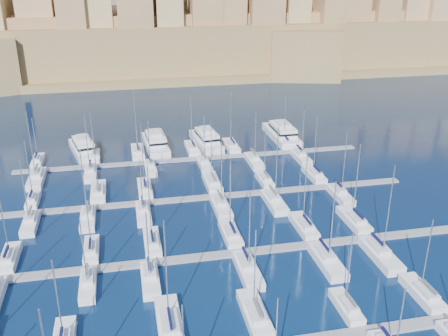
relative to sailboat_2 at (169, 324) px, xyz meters
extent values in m
plane|color=black|center=(12.24, 27.88, -0.77)|extent=(600.00, 600.00, 0.00)
cube|color=slate|center=(12.24, 15.88, -0.57)|extent=(84.00, 2.00, 0.40)
cube|color=slate|center=(12.24, 37.88, -0.57)|extent=(84.00, 2.00, 0.40)
cube|color=slate|center=(12.24, 59.88, -0.57)|extent=(84.00, 2.00, 0.40)
cylinder|color=#9EA0A8|center=(-13.27, -0.32, 6.13)|extent=(0.18, 0.18, 11.14)
cube|color=white|center=(0.00, 0.13, -0.21)|extent=(3.15, 10.49, 1.72)
cube|color=silver|center=(0.00, -0.92, 1.00)|extent=(2.20, 4.72, 0.70)
cylinder|color=#9EA0A8|center=(0.00, 0.65, 7.77)|extent=(0.18, 0.18, 14.23)
cube|color=#0C0D36|center=(0.00, -1.45, 2.05)|extent=(0.35, 4.20, 0.35)
cube|color=white|center=(11.49, -0.25, -0.23)|extent=(2.92, 9.73, 1.69)
cube|color=silver|center=(11.49, -1.23, 0.96)|extent=(2.04, 4.38, 0.70)
cylinder|color=#9EA0A8|center=(11.49, 0.23, 6.56)|extent=(0.18, 0.18, 11.89)
cube|color=#595B60|center=(11.49, -1.71, 2.01)|extent=(0.35, 3.89, 0.35)
cube|color=white|center=(24.24, -1.36, -0.28)|extent=(2.26, 7.52, 1.58)
cube|color=silver|center=(24.24, -2.11, 0.85)|extent=(1.58, 3.38, 0.70)
cylinder|color=#9EA0A8|center=(24.24, -0.98, 5.85)|extent=(0.18, 0.18, 10.70)
cube|color=#595B60|center=(24.24, -2.49, 1.90)|extent=(0.35, 3.01, 0.35)
cube|color=white|center=(36.21, -0.78, -0.25)|extent=(2.61, 8.69, 1.63)
cube|color=silver|center=(36.21, -1.65, 0.91)|extent=(1.82, 3.91, 0.70)
cylinder|color=#9EA0A8|center=(36.21, -0.34, 6.10)|extent=(0.18, 0.18, 11.07)
cube|color=#595B60|center=(36.21, -2.08, 1.96)|extent=(0.35, 3.47, 0.35)
cylinder|color=#9EA0A8|center=(25.61, -11.71, 5.29)|extent=(0.18, 0.18, 9.49)
cube|color=#0C0D36|center=(25.61, -10.04, 1.95)|extent=(0.35, 3.34, 0.35)
cube|color=white|center=(-23.43, 21.11, -0.26)|extent=(2.54, 8.47, 1.62)
cube|color=silver|center=(-23.43, 20.27, 0.90)|extent=(1.78, 3.81, 0.70)
cylinder|color=#9EA0A8|center=(-23.43, 21.54, 7.00)|extent=(0.18, 0.18, 12.89)
cube|color=#0C0D36|center=(-23.43, 19.84, 1.95)|extent=(0.35, 3.39, 0.35)
cube|color=white|center=(-10.66, 20.93, -0.27)|extent=(2.43, 8.10, 1.60)
cube|color=silver|center=(-10.66, 20.12, 0.88)|extent=(1.70, 3.64, 0.70)
cylinder|color=#9EA0A8|center=(-10.66, 21.33, 5.48)|extent=(0.18, 0.18, 9.89)
cube|color=#0C0D36|center=(-10.66, 19.71, 1.93)|extent=(0.35, 3.24, 0.35)
cube|color=white|center=(-0.67, 21.34, -0.25)|extent=(2.68, 8.92, 1.65)
cube|color=silver|center=(-0.67, 20.45, 0.92)|extent=(1.87, 4.01, 0.70)
cylinder|color=#9EA0A8|center=(-0.67, 21.79, 7.14)|extent=(0.18, 0.18, 13.12)
cube|color=#0C0D36|center=(-0.67, 20.00, 1.97)|extent=(0.35, 3.57, 0.35)
cube|color=white|center=(12.98, 21.48, -0.24)|extent=(2.76, 9.20, 1.66)
cube|color=silver|center=(12.98, 20.56, 0.94)|extent=(1.93, 4.14, 0.70)
cylinder|color=#9EA0A8|center=(12.98, 21.94, 6.98)|extent=(0.18, 0.18, 12.78)
cube|color=#0C0D36|center=(12.98, 20.10, 1.99)|extent=(0.35, 3.68, 0.35)
cube|color=white|center=(26.49, 21.50, -0.24)|extent=(2.77, 9.23, 1.66)
cube|color=silver|center=(26.49, 20.57, 0.94)|extent=(1.94, 4.15, 0.70)
cylinder|color=#9EA0A8|center=(26.49, 21.96, 7.35)|extent=(0.18, 0.18, 13.52)
cube|color=#0C0D36|center=(26.49, 20.11, 1.99)|extent=(0.35, 3.69, 0.35)
cube|color=white|center=(36.30, 21.74, -0.23)|extent=(2.92, 9.72, 1.69)
cube|color=silver|center=(36.30, 20.77, 0.96)|extent=(2.04, 4.37, 0.70)
cylinder|color=#9EA0A8|center=(36.30, 22.23, 7.58)|extent=(0.18, 0.18, 13.94)
cube|color=#0C0D36|center=(36.30, 20.28, 2.01)|extent=(0.35, 3.89, 0.35)
cube|color=white|center=(-10.81, 10.97, -0.28)|extent=(2.34, 7.81, 1.59)
cube|color=silver|center=(-10.81, 11.75, 0.87)|extent=(1.64, 3.52, 0.70)
cylinder|color=#9EA0A8|center=(-10.81, 10.58, 5.77)|extent=(0.18, 0.18, 10.51)
cube|color=#595B60|center=(-10.81, 12.14, 1.92)|extent=(0.35, 3.13, 0.35)
cube|color=white|center=(-1.76, 10.56, -0.26)|extent=(2.59, 8.65, 1.63)
cube|color=silver|center=(-1.76, 11.42, 0.91)|extent=(1.82, 3.89, 0.70)
cylinder|color=#9EA0A8|center=(-1.76, 10.12, 6.04)|extent=(0.18, 0.18, 10.95)
cube|color=#0C0D36|center=(-1.76, 11.85, 1.96)|extent=(0.35, 3.46, 0.35)
cube|color=white|center=(13.16, 9.97, -0.23)|extent=(2.94, 9.82, 1.69)
cube|color=silver|center=(13.16, 10.95, 0.97)|extent=(2.06, 4.42, 0.70)
cylinder|color=#9EA0A8|center=(13.16, 9.48, 7.06)|extent=(0.18, 0.18, 12.88)
cube|color=#0C0D36|center=(13.16, 11.44, 2.02)|extent=(0.35, 3.93, 0.35)
cube|color=white|center=(26.13, 9.81, -0.22)|extent=(3.04, 10.14, 1.71)
cube|color=silver|center=(26.13, 10.83, 0.98)|extent=(2.13, 4.56, 0.70)
cylinder|color=#9EA0A8|center=(26.13, 9.30, 7.33)|extent=(0.18, 0.18, 13.40)
cube|color=#0C0D36|center=(26.13, 11.33, 2.03)|extent=(0.35, 4.05, 0.35)
cube|color=white|center=(35.34, 9.72, -0.21)|extent=(3.10, 10.33, 1.72)
cube|color=silver|center=(35.34, 10.75, 0.99)|extent=(2.17, 4.65, 0.70)
cylinder|color=#9EA0A8|center=(35.34, 9.20, 8.24)|extent=(0.18, 0.18, 15.19)
cube|color=#0C0D36|center=(35.34, 11.27, 2.04)|extent=(0.35, 4.13, 0.35)
cube|color=white|center=(-22.77, 42.63, -0.28)|extent=(2.25, 7.50, 1.58)
cube|color=silver|center=(-22.77, 41.88, 0.85)|extent=(1.58, 3.38, 0.70)
cylinder|color=#9EA0A8|center=(-22.77, 43.01, 6.35)|extent=(0.18, 0.18, 11.70)
cube|color=#0C0D36|center=(-22.77, 41.51, 1.90)|extent=(0.35, 3.00, 0.35)
cube|color=white|center=(-10.07, 43.87, -0.22)|extent=(2.99, 9.98, 1.70)
cube|color=silver|center=(-10.07, 42.87, 0.98)|extent=(2.09, 4.49, 0.70)
cylinder|color=#9EA0A8|center=(-10.07, 44.37, 6.75)|extent=(0.18, 0.18, 12.24)
cube|color=#595B60|center=(-10.07, 42.37, 2.03)|extent=(0.35, 3.99, 0.35)
cube|color=white|center=(-0.57, 43.56, -0.24)|extent=(2.81, 9.36, 1.67)
cube|color=silver|center=(-0.57, 42.63, 0.95)|extent=(1.97, 4.21, 0.70)
cylinder|color=#9EA0A8|center=(-0.57, 44.03, 7.25)|extent=(0.18, 0.18, 13.31)
cube|color=#0C0D36|center=(-0.57, 42.16, 2.00)|extent=(0.35, 3.75, 0.35)
cube|color=white|center=(13.84, 43.90, -0.22)|extent=(3.01, 10.04, 1.70)
cube|color=silver|center=(13.84, 42.90, 0.98)|extent=(2.11, 4.52, 0.70)
cylinder|color=#9EA0A8|center=(13.84, 44.40, 7.12)|extent=(0.18, 0.18, 12.99)
cube|color=#595B60|center=(13.84, 42.39, 2.03)|extent=(0.35, 4.02, 0.35)
cube|color=white|center=(25.34, 42.85, -0.27)|extent=(2.38, 7.94, 1.60)
cube|color=silver|center=(25.34, 42.05, 0.87)|extent=(1.67, 3.57, 0.70)
cylinder|color=#9EA0A8|center=(25.34, 43.25, 5.97)|extent=(0.18, 0.18, 10.90)
cube|color=#595B60|center=(25.34, 41.66, 1.92)|extent=(0.35, 3.18, 0.35)
cube|color=white|center=(37.02, 43.44, -0.24)|extent=(2.73, 9.11, 1.66)
cube|color=silver|center=(37.02, 42.52, 0.93)|extent=(1.91, 4.10, 0.70)
cylinder|color=#9EA0A8|center=(37.02, 43.89, 6.93)|extent=(0.18, 0.18, 12.70)
cube|color=#0C0D36|center=(37.02, 42.07, 1.98)|extent=(0.35, 3.64, 0.35)
cube|color=white|center=(-21.89, 32.59, -0.26)|extent=(2.57, 8.58, 1.63)
cube|color=silver|center=(-21.89, 33.45, 0.91)|extent=(1.80, 3.86, 0.70)
cylinder|color=#9EA0A8|center=(-21.89, 32.16, 6.54)|extent=(0.18, 0.18, 11.97)
cube|color=#595B60|center=(-21.89, 33.88, 1.96)|extent=(0.35, 3.43, 0.35)
cube|color=white|center=(-11.71, 32.40, -0.25)|extent=(2.69, 8.95, 1.65)
cube|color=silver|center=(-11.71, 33.30, 0.93)|extent=(1.88, 4.03, 0.70)
cylinder|color=#9EA0A8|center=(-11.71, 31.96, 7.11)|extent=(0.18, 0.18, 13.06)
cube|color=#595B60|center=(-11.71, 33.75, 1.98)|extent=(0.35, 3.58, 0.35)
cube|color=white|center=(-1.51, 32.44, -0.25)|extent=(2.67, 8.88, 1.64)
cube|color=silver|center=(-1.51, 33.33, 0.92)|extent=(1.87, 4.00, 0.70)
cylinder|color=#9EA0A8|center=(-1.51, 31.99, 5.88)|extent=(0.18, 0.18, 10.61)
cube|color=#0C0D36|center=(-1.51, 33.77, 1.97)|extent=(0.35, 3.55, 0.35)
cube|color=white|center=(13.43, 32.01, -0.23)|extent=(2.92, 9.74, 1.69)
cube|color=silver|center=(13.43, 32.98, 0.97)|extent=(2.05, 4.38, 0.70)
cylinder|color=#9EA0A8|center=(13.43, 31.52, 6.99)|extent=(0.18, 0.18, 12.74)
cube|color=#595B60|center=(13.43, 33.47, 2.02)|extent=(0.35, 3.90, 0.35)
cube|color=white|center=(24.19, 31.88, -0.22)|extent=(3.00, 10.00, 1.70)
cube|color=silver|center=(24.19, 32.88, 0.98)|extent=(2.10, 4.50, 0.70)
cylinder|color=#9EA0A8|center=(24.19, 31.38, 8.14)|extent=(0.18, 0.18, 15.03)
cube|color=#595B60|center=(24.19, 33.38, 2.03)|extent=(0.35, 4.00, 0.35)
cube|color=white|center=(38.39, 32.37, -0.25)|extent=(2.71, 9.02, 1.65)
cube|color=silver|center=(38.39, 33.27, 0.93)|extent=(1.89, 4.06, 0.70)
cylinder|color=#9EA0A8|center=(38.39, 31.92, 7.09)|extent=(0.18, 0.18, 13.03)
cube|color=#0C0D36|center=(38.39, 33.72, 1.98)|extent=(0.35, 3.61, 0.35)
cube|color=white|center=(-24.72, 64.96, -0.27)|extent=(2.45, 8.15, 1.61)
cube|color=silver|center=(-24.72, 64.14, 0.89)|extent=(1.71, 3.67, 0.70)
cylinder|color=#9EA0A8|center=(-24.72, 65.36, 5.52)|extent=(0.18, 0.18, 9.96)
cube|color=#0C0D36|center=(-24.72, 63.73, 1.94)|extent=(0.35, 3.26, 0.35)
cube|color=white|center=(-11.52, 65.11, -0.26)|extent=(2.54, 8.46, 1.62)
cube|color=silver|center=(-11.52, 64.27, 0.90)|extent=(1.78, 3.81, 0.70)
cylinder|color=#9EA0A8|center=(-11.52, 65.54, 5.79)|extent=(0.18, 0.18, 10.48)
cube|color=#595B60|center=(-11.52, 63.84, 1.95)|extent=(0.35, 3.39, 0.35)
cube|color=white|center=(-0.95, 65.96, -0.22)|extent=(3.05, 10.16, 1.71)
cube|color=silver|center=(-0.95, 64.94, 0.99)|extent=(2.13, 4.57, 0.70)
cylinder|color=#9EA0A8|center=(-0.95, 66.47, 8.09)|extent=(0.18, 0.18, 14.90)
cube|color=#0C0D36|center=(-0.95, 64.44, 2.04)|extent=(0.35, 4.06, 0.35)
cube|color=white|center=(12.80, 65.83, -0.22)|extent=(2.97, 9.91, 1.70)
cube|color=silver|center=(12.80, 64.84, 0.97)|extent=(2.08, 4.46, 0.70)
cylinder|color=#9EA0A8|center=(12.80, 66.33, 7.19)|extent=(0.18, 0.18, 13.14)
cube|color=#0C0D36|center=(12.80, 64.35, 2.02)|extent=(0.35, 3.96, 0.35)
cube|color=white|center=(22.98, 65.79, -0.23)|extent=(2.94, 9.81, 1.69)
cube|color=silver|center=(22.98, 64.80, 0.97)|extent=(2.06, 4.41, 0.70)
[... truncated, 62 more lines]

